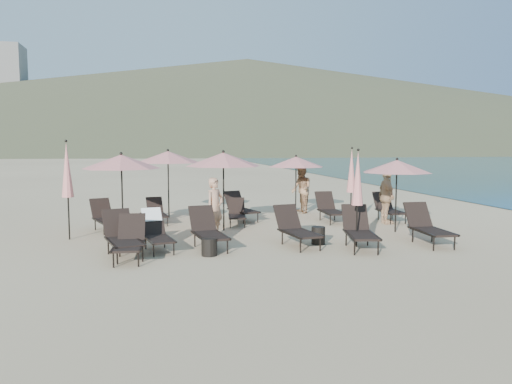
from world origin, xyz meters
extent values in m
plane|color=#D6BA8C|center=(0.00, 0.00, 0.00)|extent=(800.00, 800.00, 0.00)
cone|color=brown|center=(60.00, 300.00, 27.50)|extent=(690.00, 690.00, 55.00)
cone|color=brown|center=(190.00, 330.00, 16.00)|extent=(280.00, 280.00, 32.00)
cube|color=beige|center=(-70.00, 245.00, 24.00)|extent=(22.00, 18.00, 48.00)
cube|color=beige|center=(-45.00, 310.00, 19.00)|extent=(18.00, 16.00, 38.00)
cube|color=black|center=(-4.80, -0.88, 0.36)|extent=(0.73, 1.28, 0.05)
cube|color=black|center=(-4.73, -0.06, 0.66)|extent=(0.67, 0.52, 0.64)
cylinder|color=black|center=(-5.11, -1.37, 0.17)|extent=(0.04, 0.04, 0.35)
cylinder|color=black|center=(-5.02, -0.32, 0.17)|extent=(0.04, 0.04, 0.35)
cylinder|color=black|center=(-4.57, -1.41, 0.17)|extent=(0.04, 0.04, 0.35)
cylinder|color=black|center=(-4.49, -0.36, 0.17)|extent=(0.04, 0.04, 0.35)
cube|color=black|center=(-5.10, -0.81, 0.37)|extent=(0.15, 1.39, 0.04)
cube|color=black|center=(-4.49, -0.85, 0.37)|extent=(0.15, 1.39, 0.04)
cube|color=black|center=(-4.08, -0.03, 0.33)|extent=(0.79, 1.22, 0.05)
cube|color=black|center=(-4.22, 0.72, 0.61)|extent=(0.65, 0.53, 0.58)
cylinder|color=black|center=(-4.23, -0.54, 0.16)|extent=(0.03, 0.03, 0.32)
cylinder|color=black|center=(-4.41, 0.42, 0.16)|extent=(0.03, 0.03, 0.32)
cylinder|color=black|center=(-3.75, -0.44, 0.16)|extent=(0.03, 0.03, 0.32)
cylinder|color=black|center=(-3.93, 0.51, 0.16)|extent=(0.03, 0.03, 0.32)
cube|color=black|center=(-4.36, -0.03, 0.34)|extent=(0.28, 1.25, 0.04)
cube|color=black|center=(-3.81, 0.07, 0.34)|extent=(0.28, 1.25, 0.04)
cube|color=white|center=(-4.25, 0.85, 0.83)|extent=(0.55, 0.36, 0.35)
cube|color=black|center=(-2.80, -0.09, 0.38)|extent=(0.83, 1.37, 0.05)
cube|color=black|center=(-2.91, 0.77, 0.69)|extent=(0.72, 0.57, 0.66)
cylinder|color=black|center=(-3.01, -0.65, 0.18)|extent=(0.04, 0.04, 0.37)
cylinder|color=black|center=(-3.15, 0.44, 0.18)|extent=(0.04, 0.04, 0.37)
cylinder|color=black|center=(-2.45, -0.58, 0.18)|extent=(0.04, 0.04, 0.37)
cylinder|color=black|center=(-2.60, 0.52, 0.18)|extent=(0.04, 0.04, 0.37)
cube|color=black|center=(-3.13, -0.07, 0.39)|extent=(0.23, 1.44, 0.04)
cube|color=black|center=(-2.49, 0.01, 0.39)|extent=(0.23, 1.44, 0.04)
cube|color=black|center=(-0.47, -0.28, 0.37)|extent=(0.84, 1.36, 0.05)
cube|color=black|center=(-0.60, 0.57, 0.69)|extent=(0.73, 0.58, 0.66)
cylinder|color=black|center=(-0.66, -0.85, 0.18)|extent=(0.04, 0.04, 0.36)
cylinder|color=black|center=(-0.83, 0.24, 0.18)|extent=(0.04, 0.04, 0.36)
cylinder|color=black|center=(-0.11, -0.77, 0.18)|extent=(0.04, 0.04, 0.36)
cylinder|color=black|center=(-0.28, 0.32, 0.18)|extent=(0.04, 0.04, 0.36)
cube|color=black|center=(-0.79, -0.28, 0.38)|extent=(0.26, 1.43, 0.04)
cube|color=black|center=(-0.16, -0.18, 0.38)|extent=(0.26, 1.43, 0.04)
cube|color=black|center=(0.94, -0.92, 0.39)|extent=(0.95, 1.44, 0.06)
cube|color=black|center=(1.13, -0.05, 0.71)|extent=(0.78, 0.64, 0.68)
cylinder|color=black|center=(0.54, -1.39, 0.19)|extent=(0.04, 0.04, 0.37)
cylinder|color=black|center=(0.79, -0.29, 0.19)|extent=(0.04, 0.04, 0.37)
cylinder|color=black|center=(1.10, -1.52, 0.19)|extent=(0.04, 0.04, 0.37)
cylinder|color=black|center=(1.35, -0.41, 0.19)|extent=(0.04, 0.04, 0.37)
cube|color=black|center=(0.63, -0.79, 0.40)|extent=(0.37, 1.46, 0.04)
cube|color=black|center=(1.27, -0.94, 0.40)|extent=(0.37, 1.46, 0.04)
cube|color=black|center=(3.00, -0.85, 0.39)|extent=(0.76, 1.36, 0.06)
cube|color=black|center=(3.06, 0.04, 0.71)|extent=(0.71, 0.54, 0.68)
cylinder|color=black|center=(2.69, -1.38, 0.19)|extent=(0.04, 0.04, 0.37)
cylinder|color=black|center=(2.75, -0.25, 0.19)|extent=(0.04, 0.04, 0.37)
cylinder|color=black|center=(3.26, -1.42, 0.19)|extent=(0.04, 0.04, 0.37)
cylinder|color=black|center=(3.33, -0.28, 0.19)|extent=(0.04, 0.04, 0.37)
cube|color=black|center=(2.68, -0.77, 0.40)|extent=(0.13, 1.49, 0.04)
cube|color=black|center=(3.34, -0.81, 0.40)|extent=(0.13, 1.49, 0.04)
cube|color=black|center=(-5.53, 3.23, 0.35)|extent=(0.97, 1.33, 0.05)
cube|color=black|center=(-5.79, 3.99, 0.64)|extent=(0.73, 0.63, 0.61)
cylinder|color=black|center=(-5.61, 2.68, 0.17)|extent=(0.04, 0.04, 0.34)
cylinder|color=black|center=(-5.94, 3.64, 0.17)|extent=(0.04, 0.04, 0.34)
cylinder|color=black|center=(-5.12, 2.85, 0.17)|extent=(0.04, 0.04, 0.34)
cylinder|color=black|center=(-5.46, 3.81, 0.17)|extent=(0.04, 0.04, 0.34)
cube|color=black|center=(-5.82, 3.18, 0.36)|extent=(0.48, 1.28, 0.04)
cube|color=black|center=(-5.26, 3.37, 0.36)|extent=(0.48, 1.28, 0.04)
cube|color=black|center=(-3.99, 4.31, 0.31)|extent=(0.68, 1.12, 0.04)
cube|color=black|center=(-4.09, 5.02, 0.57)|extent=(0.59, 0.47, 0.54)
cylinder|color=black|center=(-4.16, 3.85, 0.15)|extent=(0.03, 0.03, 0.30)
cylinder|color=black|center=(-4.28, 4.74, 0.15)|extent=(0.03, 0.03, 0.30)
cylinder|color=black|center=(-3.71, 3.91, 0.15)|extent=(0.03, 0.03, 0.30)
cylinder|color=black|center=(-3.83, 4.81, 0.15)|extent=(0.03, 0.03, 0.30)
cube|color=black|center=(-4.26, 4.32, 0.32)|extent=(0.20, 1.18, 0.04)
cube|color=black|center=(-3.74, 4.39, 0.32)|extent=(0.20, 1.18, 0.04)
cube|color=black|center=(-1.46, 3.47, 0.31)|extent=(0.70, 1.13, 0.04)
cube|color=black|center=(-1.35, 4.17, 0.57)|extent=(0.60, 0.48, 0.54)
cylinder|color=black|center=(-1.76, 3.07, 0.15)|extent=(0.03, 0.03, 0.30)
cylinder|color=black|center=(-1.62, 3.97, 0.15)|extent=(0.03, 0.03, 0.30)
cylinder|color=black|center=(-1.30, 3.00, 0.15)|extent=(0.03, 0.03, 0.30)
cylinder|color=black|center=(-1.16, 3.90, 0.15)|extent=(0.03, 0.03, 0.30)
cube|color=black|center=(-1.72, 3.56, 0.32)|extent=(0.22, 1.18, 0.04)
cube|color=black|center=(-1.19, 3.47, 0.32)|extent=(0.22, 1.18, 0.04)
cube|color=black|center=(-1.05, 4.37, 0.36)|extent=(0.93, 1.35, 0.05)
cube|color=black|center=(-1.27, 5.17, 0.66)|extent=(0.73, 0.61, 0.63)
cylinder|color=black|center=(-1.17, 3.81, 0.17)|extent=(0.04, 0.04, 0.35)
cylinder|color=black|center=(-1.45, 4.83, 0.17)|extent=(0.04, 0.04, 0.35)
cylinder|color=black|center=(-0.66, 3.95, 0.17)|extent=(0.04, 0.04, 0.35)
cylinder|color=black|center=(-0.93, 4.97, 0.17)|extent=(0.04, 0.04, 0.35)
cube|color=black|center=(-1.36, 4.34, 0.37)|extent=(0.40, 1.34, 0.04)
cube|color=black|center=(-0.77, 4.50, 0.37)|extent=(0.40, 1.34, 0.04)
cube|color=black|center=(1.83, 3.36, 0.36)|extent=(0.67, 1.26, 0.05)
cube|color=black|center=(1.85, 4.19, 0.67)|extent=(0.65, 0.49, 0.64)
cylinder|color=black|center=(1.55, 2.85, 0.18)|extent=(0.04, 0.04, 0.35)
cylinder|color=black|center=(1.58, 3.91, 0.18)|extent=(0.04, 0.04, 0.35)
cylinder|color=black|center=(2.08, 2.83, 0.18)|extent=(0.04, 0.04, 0.35)
cylinder|color=black|center=(2.11, 3.90, 0.18)|extent=(0.04, 0.04, 0.35)
cube|color=black|center=(1.52, 3.42, 0.37)|extent=(0.08, 1.39, 0.04)
cube|color=black|center=(2.14, 3.40, 0.37)|extent=(0.08, 1.39, 0.04)
cube|color=black|center=(3.88, 3.08, 0.35)|extent=(0.70, 1.25, 0.05)
cube|color=black|center=(3.93, 3.89, 0.65)|extent=(0.65, 0.50, 0.62)
cylinder|color=black|center=(3.59, 2.60, 0.17)|extent=(0.04, 0.04, 0.34)
cylinder|color=black|center=(3.65, 3.63, 0.17)|extent=(0.04, 0.04, 0.34)
cylinder|color=black|center=(4.11, 2.56, 0.17)|extent=(0.04, 0.04, 0.34)
cylinder|color=black|center=(4.18, 3.60, 0.17)|extent=(0.04, 0.04, 0.34)
cube|color=black|center=(3.58, 3.15, 0.36)|extent=(0.13, 1.36, 0.04)
cube|color=black|center=(4.19, 3.12, 0.36)|extent=(0.13, 1.36, 0.04)
cube|color=black|center=(-4.89, -0.48, 0.39)|extent=(0.97, 1.44, 0.06)
cube|color=black|center=(-5.10, 0.39, 0.71)|extent=(0.78, 0.65, 0.68)
cylinder|color=black|center=(-5.04, -1.08, 0.19)|extent=(0.04, 0.04, 0.37)
cylinder|color=black|center=(-5.31, 0.02, 0.19)|extent=(0.04, 0.04, 0.37)
cylinder|color=black|center=(-4.48, -0.94, 0.19)|extent=(0.04, 0.04, 0.37)
cylinder|color=black|center=(-4.75, 0.16, 0.19)|extent=(0.04, 0.04, 0.37)
cube|color=black|center=(-5.23, -0.50, 0.40)|extent=(0.39, 1.45, 0.04)
cube|color=black|center=(-4.58, -0.35, 0.40)|extent=(0.39, 1.45, 0.04)
cylinder|color=black|center=(-5.06, 2.68, 1.14)|extent=(0.05, 0.05, 2.28)
cone|color=#E28780|center=(-5.06, 2.68, 2.17)|extent=(2.28, 2.28, 0.41)
sphere|color=black|center=(-5.06, 2.68, 2.41)|extent=(0.09, 0.09, 0.09)
cylinder|color=black|center=(-2.03, 2.70, 1.16)|extent=(0.05, 0.05, 2.32)
cone|color=#E28780|center=(-2.03, 2.70, 2.21)|extent=(2.32, 2.32, 0.42)
sphere|color=black|center=(-2.03, 2.70, 2.45)|extent=(0.09, 0.09, 0.09)
cylinder|color=black|center=(3.05, 1.28, 1.06)|extent=(0.04, 0.04, 2.11)
cone|color=#E28780|center=(3.05, 1.28, 2.01)|extent=(2.11, 2.11, 0.38)
sphere|color=black|center=(3.05, 1.28, 2.23)|extent=(0.08, 0.08, 0.08)
cylinder|color=black|center=(-3.56, 5.87, 1.16)|extent=(0.05, 0.05, 2.32)
cone|color=#E28780|center=(-3.56, 5.87, 2.21)|extent=(2.32, 2.32, 0.42)
sphere|color=black|center=(-3.56, 5.87, 2.45)|extent=(0.09, 0.09, 0.09)
cylinder|color=black|center=(1.13, 5.37, 1.06)|extent=(0.04, 0.04, 2.11)
cone|color=#E28780|center=(1.13, 5.37, 2.01)|extent=(2.11, 2.11, 0.38)
sphere|color=black|center=(1.13, 5.37, 2.23)|extent=(0.08, 0.08, 0.08)
cylinder|color=black|center=(0.99, -0.48, 0.55)|extent=(0.04, 0.04, 1.10)
cone|color=#E28780|center=(0.99, -0.48, 1.81)|extent=(0.30, 0.30, 1.41)
sphere|color=black|center=(0.99, -0.48, 2.54)|extent=(0.07, 0.07, 0.07)
cylinder|color=black|center=(2.17, 2.64, 0.56)|extent=(0.04, 0.04, 1.11)
cone|color=#E28780|center=(2.17, 2.64, 1.82)|extent=(0.30, 0.30, 1.41)
sphere|color=black|center=(2.17, 2.64, 2.55)|extent=(0.07, 0.07, 0.07)
cylinder|color=black|center=(-6.51, 2.21, 0.60)|extent=(0.04, 0.04, 1.20)
cone|color=#E28780|center=(-6.51, 2.21, 1.97)|extent=(0.33, 0.33, 1.53)
sphere|color=black|center=(-6.51, 2.21, 2.77)|extent=(0.08, 0.08, 0.08)
cylinder|color=black|center=(-2.91, -0.67, 0.21)|extent=(0.39, 0.39, 0.42)
cylinder|color=black|center=(0.12, 0.05, 0.24)|extent=(0.37, 0.37, 0.48)
imported|color=tan|center=(-2.43, 1.72, 0.86)|extent=(0.75, 0.71, 1.72)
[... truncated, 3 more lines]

